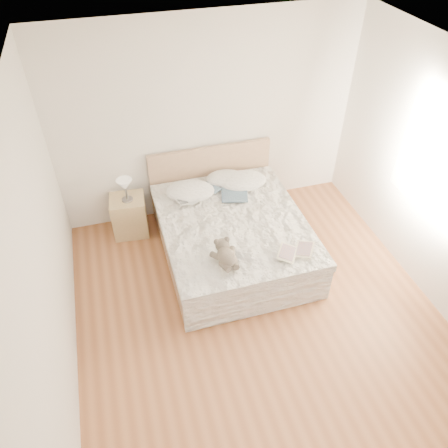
{
  "coord_description": "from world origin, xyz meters",
  "views": [
    {
      "loc": [
        -1.24,
        -2.74,
        4.01
      ],
      "look_at": [
        -0.14,
        1.05,
        0.62
      ],
      "focal_mm": 35.0,
      "sensor_mm": 36.0,
      "label": 1
    }
  ],
  "objects_px": {
    "photo_book": "(187,201)",
    "teddy_bear": "(226,262)",
    "childrens_book": "(296,251)",
    "bed": "(231,234)",
    "nightstand": "(129,216)",
    "table_lamp": "(125,186)"
  },
  "relations": [
    {
      "from": "photo_book",
      "to": "teddy_bear",
      "type": "height_order",
      "value": "teddy_bear"
    },
    {
      "from": "childrens_book",
      "to": "teddy_bear",
      "type": "xyz_separation_m",
      "value": [
        -0.79,
        0.05,
        0.02
      ]
    },
    {
      "from": "photo_book",
      "to": "bed",
      "type": "bearing_deg",
      "value": -56.12
    },
    {
      "from": "bed",
      "to": "nightstand",
      "type": "bearing_deg",
      "value": 147.52
    },
    {
      "from": "nightstand",
      "to": "teddy_bear",
      "type": "xyz_separation_m",
      "value": [
        0.9,
        -1.54,
        0.37
      ]
    },
    {
      "from": "photo_book",
      "to": "table_lamp",
      "type": "bearing_deg",
      "value": 142.45
    },
    {
      "from": "bed",
      "to": "teddy_bear",
      "type": "distance_m",
      "value": 0.9
    },
    {
      "from": "table_lamp",
      "to": "childrens_book",
      "type": "relative_size",
      "value": 0.77
    },
    {
      "from": "photo_book",
      "to": "teddy_bear",
      "type": "xyz_separation_m",
      "value": [
        0.16,
        -1.2,
        0.02
      ]
    },
    {
      "from": "nightstand",
      "to": "photo_book",
      "type": "relative_size",
      "value": 2.0
    },
    {
      "from": "nightstand",
      "to": "childrens_book",
      "type": "distance_m",
      "value": 2.34
    },
    {
      "from": "nightstand",
      "to": "teddy_bear",
      "type": "bearing_deg",
      "value": -59.67
    },
    {
      "from": "childrens_book",
      "to": "teddy_bear",
      "type": "height_order",
      "value": "teddy_bear"
    },
    {
      "from": "nightstand",
      "to": "table_lamp",
      "type": "relative_size",
      "value": 1.78
    },
    {
      "from": "bed",
      "to": "nightstand",
      "type": "relative_size",
      "value": 3.83
    },
    {
      "from": "bed",
      "to": "childrens_book",
      "type": "relative_size",
      "value": 5.23
    },
    {
      "from": "nightstand",
      "to": "teddy_bear",
      "type": "relative_size",
      "value": 1.53
    },
    {
      "from": "table_lamp",
      "to": "childrens_book",
      "type": "xyz_separation_m",
      "value": [
        1.68,
        -1.56,
        -0.16
      ]
    },
    {
      "from": "teddy_bear",
      "to": "childrens_book",
      "type": "bearing_deg",
      "value": -8.91
    },
    {
      "from": "bed",
      "to": "table_lamp",
      "type": "distance_m",
      "value": 1.48
    },
    {
      "from": "bed",
      "to": "photo_book",
      "type": "xyz_separation_m",
      "value": [
        -0.46,
        0.42,
        0.32
      ]
    },
    {
      "from": "photo_book",
      "to": "childrens_book",
      "type": "bearing_deg",
      "value": -66.3
    }
  ]
}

